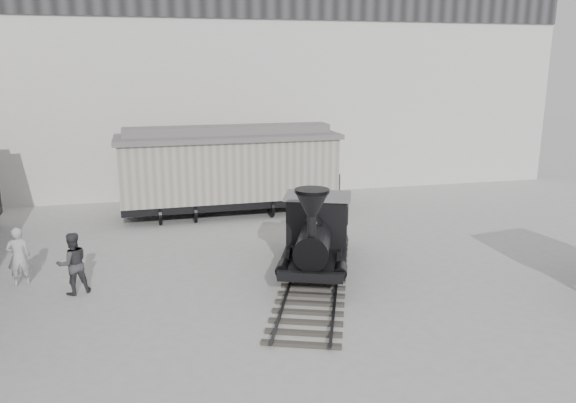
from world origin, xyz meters
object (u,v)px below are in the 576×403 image
object	(u,v)px
boxcar	(229,168)
visitor_b	(73,264)
visitor_a	(19,257)
locomotive	(317,238)

from	to	relation	value
boxcar	visitor_b	xyz separation A→B (m)	(-5.23, -7.32, -1.06)
boxcar	visitor_a	bearing A→B (deg)	-138.15
visitor_a	locomotive	bearing A→B (deg)	162.08
locomotive	boxcar	xyz separation A→B (m)	(-1.54, 7.39, 0.84)
visitor_a	visitor_b	xyz separation A→B (m)	(1.54, -0.99, 0.01)
boxcar	visitor_a	world-z (taller)	boxcar
locomotive	visitor_b	world-z (taller)	locomotive
boxcar	locomotive	bearing A→B (deg)	-79.47
visitor_a	visitor_b	bearing A→B (deg)	136.64
visitor_a	visitor_b	world-z (taller)	visitor_b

